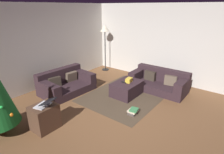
{
  "coord_description": "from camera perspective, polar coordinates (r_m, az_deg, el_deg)",
  "views": [
    {
      "loc": [
        -2.97,
        -2.14,
        2.5
      ],
      "look_at": [
        0.64,
        0.66,
        0.75
      ],
      "focal_mm": 29.83,
      "sensor_mm": 36.0,
      "label": 1
    }
  ],
  "objects": [
    {
      "name": "side_table",
      "position": [
        4.31,
        -19.95,
        -11.5
      ],
      "size": [
        0.52,
        0.44,
        0.56
      ],
      "primitive_type": "cube",
      "color": "#4C3323",
      "rests_on": "ground_plane"
    },
    {
      "name": "area_rug",
      "position": [
        5.64,
        4.52,
        -5.37
      ],
      "size": [
        2.6,
        2.0,
        0.01
      ],
      "primitive_type": "cube",
      "color": "#463829",
      "rests_on": "ground_plane"
    },
    {
      "name": "ottoman",
      "position": [
        5.56,
        4.58,
        -3.53
      ],
      "size": [
        0.91,
        0.66,
        0.41
      ],
      "primitive_type": "cube",
      "color": "#2D1E23",
      "rests_on": "ground_plane"
    },
    {
      "name": "couch_left",
      "position": [
        5.93,
        -14.14,
        -1.94
      ],
      "size": [
        1.59,
        1.05,
        0.67
      ],
      "rotation": [
        0.0,
        0.0,
        3.1
      ],
      "color": "#2D1E23",
      "rests_on": "ground_plane"
    },
    {
      "name": "gift_box",
      "position": [
        5.47,
        5.19,
        -0.96
      ],
      "size": [
        0.25,
        0.18,
        0.12
      ],
      "primitive_type": "cube",
      "rotation": [
        0.0,
        0.0,
        0.16
      ],
      "color": "gold",
      "rests_on": "ottoman"
    },
    {
      "name": "laptop",
      "position": [
        4.11,
        -19.92,
        -7.76
      ],
      "size": [
        0.43,
        0.46,
        0.17
      ],
      "color": "silver",
      "rests_on": "side_table"
    },
    {
      "name": "book_stack",
      "position": [
        4.71,
        6.56,
        -10.39
      ],
      "size": [
        0.31,
        0.26,
        0.13
      ],
      "color": "#4C423D",
      "rests_on": "ground_plane"
    },
    {
      "name": "corner_lamp",
      "position": [
        7.44,
        -2.19,
        13.66
      ],
      "size": [
        0.36,
        0.36,
        1.82
      ],
      "color": "black",
      "rests_on": "ground_plane"
    },
    {
      "name": "corner_partition",
      "position": [
        6.58,
        18.41,
        9.4
      ],
      "size": [
        0.12,
        6.4,
        2.6
      ],
      "primitive_type": "cube",
      "color": "beige",
      "rests_on": "ground_plane"
    },
    {
      "name": "couch_right",
      "position": [
        6.05,
        14.3,
        -1.45
      ],
      "size": [
        0.86,
        1.72,
        0.65
      ],
      "rotation": [
        0.0,
        0.0,
        1.58
      ],
      "color": "#2D1E23",
      "rests_on": "ground_plane"
    },
    {
      "name": "rear_partition",
      "position": [
        6.18,
        -22.66,
        8.15
      ],
      "size": [
        6.4,
        0.12,
        2.6
      ],
      "primitive_type": "cube",
      "color": "beige",
      "rests_on": "ground_plane"
    },
    {
      "name": "ground_plane",
      "position": [
        4.43,
        1.67,
        -13.4
      ],
      "size": [
        6.4,
        6.4,
        0.0
      ],
      "primitive_type": "plane",
      "color": "brown"
    },
    {
      "name": "tv_remote",
      "position": [
        5.44,
        3.64,
        -1.6
      ],
      "size": [
        0.06,
        0.16,
        0.02
      ],
      "primitive_type": "cube",
      "rotation": [
        0.0,
        0.0,
        -0.04
      ],
      "color": "black",
      "rests_on": "ottoman"
    }
  ]
}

